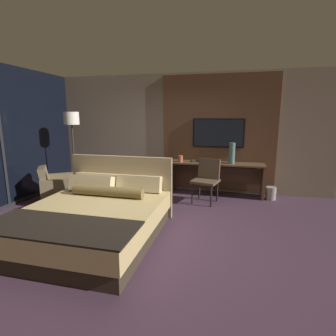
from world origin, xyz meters
TOP-DOWN VIEW (x-y plane):
  - ground_plane at (0.00, 0.00)m, footprint 16.00×16.00m
  - wall_back_tv_panel at (0.15, 2.59)m, footprint 7.20×0.09m
  - wall_left_window at (-3.00, 0.40)m, footprint 0.06×6.00m
  - bed at (-0.64, -0.36)m, footprint 1.93×2.25m
  - desk at (1.01, 2.32)m, footprint 2.13×0.50m
  - tv at (1.01, 2.52)m, footprint 1.18×0.04m
  - desk_chair at (0.85, 1.73)m, footprint 0.62×0.62m
  - armchair_by_window at (-2.25, 0.96)m, footprint 0.97×0.98m
  - floor_lamp at (-2.20, 1.56)m, footprint 0.34×0.34m
  - vase_tall at (1.34, 2.28)m, footprint 0.14×0.14m
  - vase_short at (0.18, 2.22)m, footprint 0.11×0.11m
  - book at (0.53, 2.35)m, footprint 0.25×0.21m
  - waste_bin at (2.21, 2.20)m, footprint 0.22×0.22m

SIDE VIEW (x-z plane):
  - ground_plane at x=0.00m, z-range 0.00..0.00m
  - waste_bin at x=2.21m, z-range 0.00..0.28m
  - armchair_by_window at x=-2.25m, z-range -0.12..0.66m
  - bed at x=-0.64m, z-range -0.24..0.85m
  - desk at x=1.01m, z-range 0.15..0.90m
  - desk_chair at x=0.85m, z-range 0.09..1.00m
  - book at x=0.53m, z-range 0.75..0.78m
  - vase_short at x=0.18m, z-range 0.75..0.90m
  - vase_tall at x=1.34m, z-range 0.75..1.22m
  - wall_left_window at x=-3.00m, z-range -0.08..2.72m
  - wall_back_tv_panel at x=0.15m, z-range 0.00..2.80m
  - tv at x=1.01m, z-range 1.09..1.75m
  - floor_lamp at x=-2.20m, z-range 0.65..2.55m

